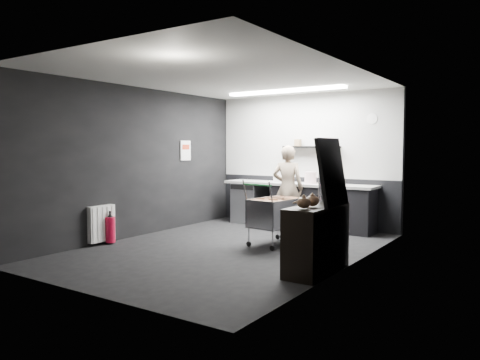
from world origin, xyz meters
The scene contains 22 objects.
floor centered at (0.00, 0.00, 0.00)m, with size 5.50×5.50×0.00m, color black.
ceiling centered at (0.00, 0.00, 2.70)m, with size 5.50×5.50×0.00m, color silver.
wall_back centered at (0.00, 2.75, 1.35)m, with size 5.50×5.50×0.00m, color black.
wall_front centered at (0.00, -2.75, 1.35)m, with size 5.50×5.50×0.00m, color black.
wall_left centered at (-2.00, 0.00, 1.35)m, with size 5.50×5.50×0.00m, color black.
wall_right centered at (2.00, 0.00, 1.35)m, with size 5.50×5.50×0.00m, color black.
kitchen_wall_panel centered at (0.00, 2.73, 1.85)m, with size 3.95×0.02×1.70m, color #BABAB5.
dado_panel centered at (0.00, 2.73, 0.50)m, with size 3.95×0.02×1.00m, color black.
floating_shelf centered at (0.20, 2.62, 1.62)m, with size 1.20×0.22×0.04m, color black.
wall_clock centered at (1.40, 2.72, 2.15)m, with size 0.20×0.20×0.03m, color white.
poster centered at (-1.98, 1.30, 1.55)m, with size 0.02×0.30×0.40m, color white.
poster_red_band centered at (-1.98, 1.30, 1.62)m, with size 0.01×0.22×0.10m, color red.
radiator centered at (-1.94, -0.90, 0.35)m, with size 0.10×0.50×0.60m, color white.
ceiling_strip centered at (0.00, 1.85, 2.67)m, with size 2.40×0.20×0.04m, color white.
prep_counter centered at (0.14, 2.42, 0.46)m, with size 3.20×0.61×0.90m.
person centered at (0.02, 1.97, 0.83)m, with size 0.60×0.40×1.65m, color beige.
shopping_cart centered at (0.47, 0.69, 0.50)m, with size 0.68×1.01×1.04m.
sideboard centered at (1.77, -0.49, 0.55)m, with size 0.49×1.16×1.73m.
fire_extinguisher centered at (-1.85, -0.79, 0.26)m, with size 0.16×0.16×0.53m.
cardboard_box centered at (0.76, 2.37, 0.94)m, with size 0.44×0.34×0.09m, color olive.
pink_tub centered at (0.28, 2.42, 1.01)m, with size 0.23×0.23×0.23m, color white.
white_container centered at (-0.42, 2.37, 0.98)m, with size 0.17×0.13×0.15m, color white.
Camera 1 is at (4.25, -6.01, 1.61)m, focal length 35.00 mm.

